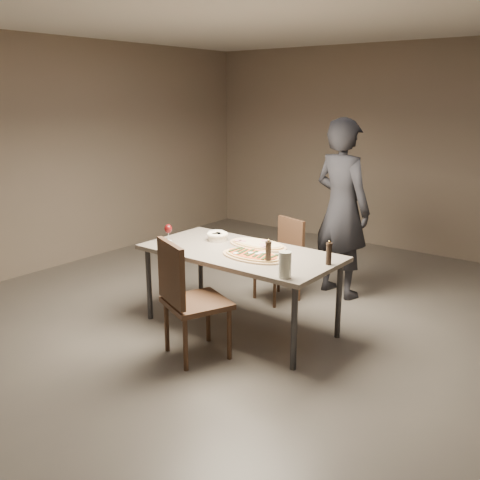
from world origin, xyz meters
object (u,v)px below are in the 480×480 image
Objects in this scene: zucchini_pizza at (253,255)px; diner at (342,209)px; carafe at (285,265)px; pepper_mill_left at (329,253)px; chair_near at (186,294)px; dining_table at (240,257)px; ham_pizza at (258,244)px; chair_far at (283,255)px; bread_basket at (217,236)px.

zucchini_pizza is 1.48m from diner.
carafe reaches higher than zucchini_pizza.
diner is at bearing 113.11° from pepper_mill_left.
carafe is 0.84m from chair_near.
ham_pizza is at bearing 81.71° from dining_table.
diner reaches higher than chair_near.
ham_pizza is 0.81m from pepper_mill_left.
ham_pizza is at bearing 172.88° from pepper_mill_left.
zucchini_pizza is 0.37m from ham_pizza.
pepper_mill_left reaches higher than chair_far.
pepper_mill_left is at bearing 69.54° from chair_near.
carafe is at bearing -25.09° from bread_basket.
carafe is (0.51, -0.27, 0.09)m from zucchini_pizza.
diner reaches higher than chair_far.
dining_table is at bearing -171.30° from pepper_mill_left.
dining_table is 0.83m from carafe.
chair_far is (-0.83, 1.25, -0.37)m from carafe.
zucchini_pizza is at bearing -69.36° from ham_pizza.
chair_far is (-0.14, 0.66, -0.28)m from ham_pizza.
diner is (0.09, 1.47, 0.18)m from zucchini_pizza.
diner is (0.70, 1.22, 0.15)m from bread_basket.
carafe is (0.69, -0.60, 0.09)m from ham_pizza.
chair_far is (-0.32, 0.98, -0.28)m from zucchini_pizza.
bread_basket is at bearing 149.92° from zucchini_pizza.
chair_near is (-0.19, -0.64, -0.20)m from zucchini_pizza.
pepper_mill_left reaches higher than bread_basket.
chair_near is at bearing 96.67° from diner.
ham_pizza is 0.91m from carafe.
diner is (-0.42, 1.74, 0.10)m from carafe.
bread_basket is 1.01× the size of pepper_mill_left.
chair_far is at bearing 123.50° from carafe.
carafe is 0.11× the size of diner.
chair_far reaches higher than dining_table.
diner is (0.28, 2.11, 0.38)m from chair_near.
pepper_mill_left is (0.62, 0.22, 0.08)m from zucchini_pizza.
zucchini_pizza is at bearing -22.37° from bread_basket.
chair_far reaches higher than ham_pizza.
chair_near reaches higher than carafe.
zucchini_pizza is at bearing 100.82° from diner.
pepper_mill_left is (0.80, -0.10, 0.08)m from ham_pizza.
zucchini_pizza is 2.92× the size of bread_basket.
bread_basket is 0.21× the size of chair_near.
pepper_mill_left is (1.23, -0.03, 0.05)m from bread_basket.
diner is at bearing 77.71° from dining_table.
dining_table is 2.97× the size of ham_pizza.
pepper_mill_left and carafe have the same top height.
diner is (0.27, 1.15, 0.18)m from ham_pizza.
pepper_mill_left is 0.24× the size of chair_far.
chair_near is (-0.70, -0.37, -0.29)m from carafe.
bread_basket is 1.24m from carafe.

